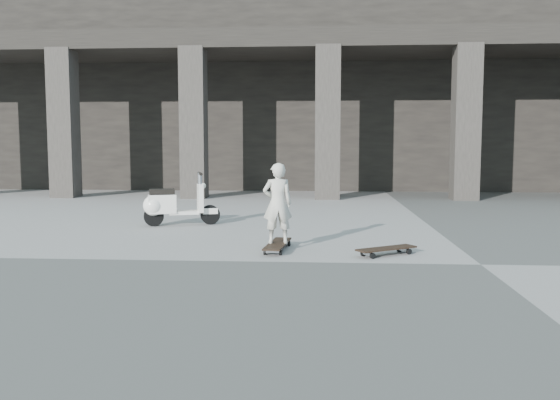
# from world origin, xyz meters

# --- Properties ---
(ground) EXTENTS (90.00, 90.00, 0.00)m
(ground) POSITION_xyz_m (0.00, 0.00, 0.00)
(ground) COLOR #4B4B48
(ground) RESTS_ON ground
(colonnade) EXTENTS (28.00, 8.82, 6.00)m
(colonnade) POSITION_xyz_m (-0.00, 13.77, 3.03)
(colonnade) COLOR black
(colonnade) RESTS_ON ground
(longboard) EXTENTS (0.34, 1.03, 0.10)m
(longboard) POSITION_xyz_m (-2.54, 0.80, 0.08)
(longboard) COLOR black
(longboard) RESTS_ON ground
(skateboard_spare) EXTENTS (0.85, 0.66, 0.10)m
(skateboard_spare) POSITION_xyz_m (-1.08, 0.53, 0.08)
(skateboard_spare) COLOR black
(skateboard_spare) RESTS_ON ground
(child) EXTENTS (0.44, 0.33, 1.10)m
(child) POSITION_xyz_m (-2.54, 0.80, 0.65)
(child) COLOR beige
(child) RESTS_ON longboard
(scooter) EXTENTS (1.32, 0.66, 0.95)m
(scooter) POSITION_xyz_m (-4.67, 3.11, 0.38)
(scooter) COLOR black
(scooter) RESTS_ON ground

